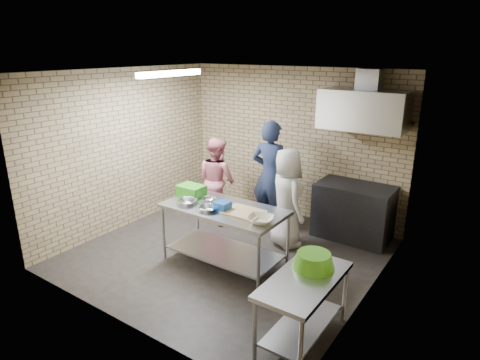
{
  "coord_description": "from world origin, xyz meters",
  "views": [
    {
      "loc": [
        3.35,
        -4.52,
        3.01
      ],
      "look_at": [
        0.1,
        0.2,
        1.15
      ],
      "focal_mm": 30.75,
      "sensor_mm": 36.0,
      "label": 1
    }
  ],
  "objects_px": {
    "stove": "(353,212)",
    "green_crate": "(191,190)",
    "woman_pink": "(217,180)",
    "woman_white": "(287,198)",
    "bottle_red": "(370,113)",
    "blue_tub": "(222,206)",
    "green_basin": "(314,260)",
    "man_navy": "(270,176)",
    "side_counter": "(303,309)",
    "prep_table": "(224,236)"
  },
  "relations": [
    {
      "from": "man_navy",
      "to": "woman_white",
      "type": "distance_m",
      "value": 0.68
    },
    {
      "from": "prep_table",
      "to": "stove",
      "type": "xyz_separation_m",
      "value": [
        1.22,
        1.9,
        0.01
      ]
    },
    {
      "from": "woman_white",
      "to": "prep_table",
      "type": "bearing_deg",
      "value": 104.17
    },
    {
      "from": "blue_tub",
      "to": "woman_pink",
      "type": "distance_m",
      "value": 1.71
    },
    {
      "from": "green_crate",
      "to": "bottle_red",
      "type": "relative_size",
      "value": 2.15
    },
    {
      "from": "prep_table",
      "to": "blue_tub",
      "type": "xyz_separation_m",
      "value": [
        0.05,
        -0.1,
        0.5
      ]
    },
    {
      "from": "blue_tub",
      "to": "woman_white",
      "type": "height_order",
      "value": "woman_white"
    },
    {
      "from": "green_crate",
      "to": "woman_pink",
      "type": "relative_size",
      "value": 0.25
    },
    {
      "from": "side_counter",
      "to": "bottle_red",
      "type": "distance_m",
      "value": 3.44
    },
    {
      "from": "green_crate",
      "to": "green_basin",
      "type": "relative_size",
      "value": 0.84
    },
    {
      "from": "green_crate",
      "to": "woman_pink",
      "type": "distance_m",
      "value": 1.15
    },
    {
      "from": "side_counter",
      "to": "blue_tub",
      "type": "height_order",
      "value": "blue_tub"
    },
    {
      "from": "woman_white",
      "to": "blue_tub",
      "type": "bearing_deg",
      "value": 108.16
    },
    {
      "from": "prep_table",
      "to": "side_counter",
      "type": "distance_m",
      "value": 1.88
    },
    {
      "from": "prep_table",
      "to": "green_crate",
      "type": "xyz_separation_m",
      "value": [
        -0.7,
        0.12,
        0.51
      ]
    },
    {
      "from": "man_navy",
      "to": "green_crate",
      "type": "bearing_deg",
      "value": 62.91
    },
    {
      "from": "green_basin",
      "to": "woman_white",
      "type": "height_order",
      "value": "woman_white"
    },
    {
      "from": "green_crate",
      "to": "green_basin",
      "type": "bearing_deg",
      "value": -17.15
    },
    {
      "from": "stove",
      "to": "green_crate",
      "type": "xyz_separation_m",
      "value": [
        -1.92,
        -1.78,
        0.5
      ]
    },
    {
      "from": "bottle_red",
      "to": "woman_pink",
      "type": "relative_size",
      "value": 0.12
    },
    {
      "from": "prep_table",
      "to": "side_counter",
      "type": "bearing_deg",
      "value": -27.12
    },
    {
      "from": "green_basin",
      "to": "woman_white",
      "type": "bearing_deg",
      "value": 126.34
    },
    {
      "from": "prep_table",
      "to": "woman_pink",
      "type": "height_order",
      "value": "woman_pink"
    },
    {
      "from": "woman_pink",
      "to": "green_crate",
      "type": "bearing_deg",
      "value": 120.76
    },
    {
      "from": "side_counter",
      "to": "woman_pink",
      "type": "bearing_deg",
      "value": 142.87
    },
    {
      "from": "side_counter",
      "to": "stove",
      "type": "xyz_separation_m",
      "value": [
        -0.45,
        2.75,
        0.08
      ]
    },
    {
      "from": "bottle_red",
      "to": "woman_pink",
      "type": "height_order",
      "value": "bottle_red"
    },
    {
      "from": "side_counter",
      "to": "woman_pink",
      "type": "relative_size",
      "value": 0.78
    },
    {
      "from": "stove",
      "to": "green_basin",
      "type": "relative_size",
      "value": 2.61
    },
    {
      "from": "stove",
      "to": "bottle_red",
      "type": "relative_size",
      "value": 6.67
    },
    {
      "from": "stove",
      "to": "bottle_red",
      "type": "height_order",
      "value": "bottle_red"
    },
    {
      "from": "bottle_red",
      "to": "man_navy",
      "type": "relative_size",
      "value": 0.1
    },
    {
      "from": "green_basin",
      "to": "woman_pink",
      "type": "relative_size",
      "value": 0.3
    },
    {
      "from": "green_basin",
      "to": "bottle_red",
      "type": "distance_m",
      "value": 3.01
    },
    {
      "from": "green_basin",
      "to": "prep_table",
      "type": "bearing_deg",
      "value": 159.85
    },
    {
      "from": "woman_pink",
      "to": "woman_white",
      "type": "distance_m",
      "value": 1.48
    },
    {
      "from": "prep_table",
      "to": "woman_white",
      "type": "bearing_deg",
      "value": 67.58
    },
    {
      "from": "woman_white",
      "to": "side_counter",
      "type": "bearing_deg",
      "value": 159.6
    },
    {
      "from": "man_navy",
      "to": "green_basin",
      "type": "bearing_deg",
      "value": 127.75
    },
    {
      "from": "side_counter",
      "to": "woman_pink",
      "type": "xyz_separation_m",
      "value": [
        -2.71,
        2.05,
        0.39
      ]
    },
    {
      "from": "man_navy",
      "to": "woman_pink",
      "type": "relative_size",
      "value": 1.23
    },
    {
      "from": "prep_table",
      "to": "bottle_red",
      "type": "xyz_separation_m",
      "value": [
        1.27,
        2.14,
        1.59
      ]
    },
    {
      "from": "blue_tub",
      "to": "man_navy",
      "type": "height_order",
      "value": "man_navy"
    },
    {
      "from": "prep_table",
      "to": "woman_pink",
      "type": "distance_m",
      "value": 1.62
    },
    {
      "from": "blue_tub",
      "to": "green_basin",
      "type": "height_order",
      "value": "blue_tub"
    },
    {
      "from": "stove",
      "to": "woman_pink",
      "type": "distance_m",
      "value": 2.39
    },
    {
      "from": "side_counter",
      "to": "woman_white",
      "type": "relative_size",
      "value": 0.77
    },
    {
      "from": "side_counter",
      "to": "man_navy",
      "type": "relative_size",
      "value": 0.64
    },
    {
      "from": "blue_tub",
      "to": "green_basin",
      "type": "relative_size",
      "value": 0.42
    },
    {
      "from": "woman_pink",
      "to": "woman_white",
      "type": "height_order",
      "value": "woman_white"
    }
  ]
}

